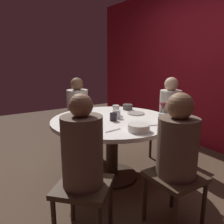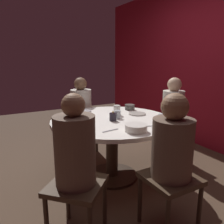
# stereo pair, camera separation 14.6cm
# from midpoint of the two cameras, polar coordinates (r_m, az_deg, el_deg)

# --- Properties ---
(ground_plane) EXTENTS (8.00, 8.00, 0.00)m
(ground_plane) POSITION_cam_midpoint_polar(r_m,az_deg,el_deg) (2.88, -1.51, -15.73)
(ground_plane) COLOR #4C3828
(back_wall) EXTENTS (6.00, 0.10, 2.60)m
(back_wall) POSITION_cam_midpoint_polar(r_m,az_deg,el_deg) (3.78, 23.07, 10.79)
(back_wall) COLOR maroon
(back_wall) RESTS_ON ground
(dining_table) EXTENTS (1.38, 1.38, 0.72)m
(dining_table) POSITION_cam_midpoint_polar(r_m,az_deg,el_deg) (2.65, -1.59, -4.69)
(dining_table) COLOR white
(dining_table) RESTS_ON ground
(seated_diner_left) EXTENTS (0.40, 0.40, 1.12)m
(seated_diner_left) POSITION_cam_midpoint_polar(r_m,az_deg,el_deg) (3.44, -9.74, 1.37)
(seated_diner_left) COLOR #3F2D1E
(seated_diner_left) RESTS_ON ground
(seated_diner_back) EXTENTS (0.40, 0.40, 1.15)m
(seated_diner_back) POSITION_cam_midpoint_polar(r_m,az_deg,el_deg) (3.17, 12.95, 0.44)
(seated_diner_back) COLOR #3F2D1E
(seated_diner_back) RESTS_ON ground
(seated_diner_right) EXTENTS (0.40, 0.40, 1.14)m
(seated_diner_right) POSITION_cam_midpoint_polar(r_m,az_deg,el_deg) (1.88, 13.84, -8.37)
(seated_diner_right) COLOR #3F2D1E
(seated_diner_right) RESTS_ON ground
(seated_diner_front_right) EXTENTS (0.57, 0.57, 1.16)m
(seated_diner_front_right) POSITION_cam_midpoint_polar(r_m,az_deg,el_deg) (1.72, -9.85, -10.28)
(seated_diner_front_right) COLOR #3F2D1E
(seated_diner_front_right) RESTS_ON ground
(candle_holder) EXTENTS (0.08, 0.08, 0.11)m
(candle_holder) POSITION_cam_midpoint_polar(r_m,az_deg,el_deg) (2.52, -1.32, -1.22)
(candle_holder) COLOR black
(candle_holder) RESTS_ON dining_table
(wine_glass) EXTENTS (0.08, 0.08, 0.18)m
(wine_glass) POSITION_cam_midpoint_polar(r_m,az_deg,el_deg) (2.67, 11.03, 1.23)
(wine_glass) COLOR silver
(wine_glass) RESTS_ON dining_table
(dinner_plate) EXTENTS (0.21, 0.21, 0.01)m
(dinner_plate) POSITION_cam_midpoint_polar(r_m,az_deg,el_deg) (2.84, 4.52, -0.36)
(dinner_plate) COLOR #B2ADA3
(dinner_plate) RESTS_ON dining_table
(cell_phone) EXTENTS (0.12, 0.16, 0.01)m
(cell_phone) POSITION_cam_midpoint_polar(r_m,az_deg,el_deg) (2.45, -12.15, -2.90)
(cell_phone) COLOR black
(cell_phone) RESTS_ON dining_table
(bowl_serving_large) EXTENTS (0.13, 0.13, 0.05)m
(bowl_serving_large) POSITION_cam_midpoint_polar(r_m,az_deg,el_deg) (2.82, -8.27, -0.20)
(bowl_serving_large) COLOR #B7B7BC
(bowl_serving_large) RESTS_ON dining_table
(bowl_salad_center) EXTENTS (0.21, 0.21, 0.07)m
(bowl_salad_center) POSITION_cam_midpoint_polar(r_m,az_deg,el_deg) (2.17, 4.75, -3.89)
(bowl_salad_center) COLOR silver
(bowl_salad_center) RESTS_ON dining_table
(bowl_small_white) EXTENTS (0.13, 0.13, 0.07)m
(bowl_small_white) POSITION_cam_midpoint_polar(r_m,az_deg,el_deg) (3.07, 2.56, 1.26)
(bowl_small_white) COLOR #4C4742
(bowl_small_white) RESTS_ON dining_table
(cup_near_candle) EXTENTS (0.08, 0.08, 0.12)m
(cup_near_candle) POSITION_cam_midpoint_polar(r_m,az_deg,el_deg) (2.78, -0.52, 0.49)
(cup_near_candle) COLOR silver
(cup_near_candle) RESTS_ON dining_table
(cup_by_left_diner) EXTENTS (0.07, 0.07, 0.09)m
(cup_by_left_diner) POSITION_cam_midpoint_polar(r_m,az_deg,el_deg) (2.54, 10.63, -1.34)
(cup_by_left_diner) COLOR silver
(cup_by_left_diner) RESTS_ON dining_table
(cup_by_right_diner) EXTENTS (0.08, 0.08, 0.09)m
(cup_by_right_diner) POSITION_cam_midpoint_polar(r_m,az_deg,el_deg) (2.63, -0.27, -0.55)
(cup_by_right_diner) COLOR silver
(cup_by_right_diner) RESTS_ON dining_table
(fork_near_plate) EXTENTS (0.08, 0.17, 0.01)m
(fork_near_plate) POSITION_cam_midpoint_polar(r_m,az_deg,el_deg) (2.38, 8.80, -3.27)
(fork_near_plate) COLOR #B7B7BC
(fork_near_plate) RESTS_ON dining_table
(knife_near_plate) EXTENTS (0.04, 0.18, 0.01)m
(knife_near_plate) POSITION_cam_midpoint_polar(r_m,az_deg,el_deg) (2.18, -1.64, -4.63)
(knife_near_plate) COLOR #B7B7BC
(knife_near_plate) RESTS_ON dining_table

